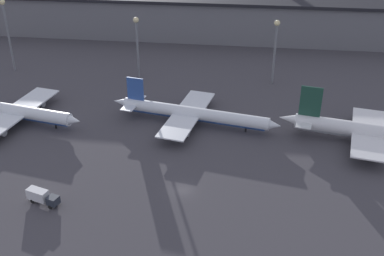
{
  "coord_description": "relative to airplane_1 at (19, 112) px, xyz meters",
  "views": [
    {
      "loc": [
        12.51,
        -83.22,
        62.04
      ],
      "look_at": [
        -0.1,
        17.0,
        6.0
      ],
      "focal_mm": 45.0,
      "sensor_mm": 36.0,
      "label": 1
    }
  ],
  "objects": [
    {
      "name": "terminal_building",
      "position": [
        48.17,
        84.03,
        5.1
      ],
      "size": [
        213.44,
        31.79,
        16.33
      ],
      "color": "slate",
      "rests_on": "ground"
    },
    {
      "name": "lamp_post_0",
      "position": [
        -17.89,
        35.04,
        12.31
      ],
      "size": [
        1.8,
        1.8,
        24.13
      ],
      "color": "slate",
      "rests_on": "ground"
    },
    {
      "name": "lamp_post_2",
      "position": [
        68.42,
        35.04,
        10.34
      ],
      "size": [
        1.8,
        1.8,
        20.6
      ],
      "color": "slate",
      "rests_on": "ground"
    },
    {
      "name": "ground",
      "position": [
        48.17,
        -25.16,
        -3.11
      ],
      "size": [
        600.0,
        600.0,
        0.0
      ],
      "primitive_type": "plane",
      "color": "#423F44"
    },
    {
      "name": "airplane_3",
      "position": [
        92.99,
        -0.33,
        0.34
      ],
      "size": [
        48.3,
        27.49,
        13.54
      ],
      "rotation": [
        0.0,
        0.0,
        -0.19
      ],
      "color": "white",
      "rests_on": "ground"
    },
    {
      "name": "airplane_2",
      "position": [
        46.57,
        5.01,
        -0.1
      ],
      "size": [
        46.72,
        29.66,
        11.25
      ],
      "rotation": [
        0.0,
        0.0,
        -0.19
      ],
      "color": "white",
      "rests_on": "ground"
    },
    {
      "name": "service_vehicle_0",
      "position": [
        20.02,
        -33.17,
        -1.39
      ],
      "size": [
        7.5,
        4.16,
        3.01
      ],
      "rotation": [
        0.0,
        0.0,
        -0.31
      ],
      "color": "#282D38",
      "rests_on": "ground"
    },
    {
      "name": "airplane_1",
      "position": [
        0.0,
        0.0,
        0.0
      ],
      "size": [
        36.9,
        32.34,
        11.99
      ],
      "rotation": [
        0.0,
        0.0,
        -0.19
      ],
      "color": "white",
      "rests_on": "ground"
    },
    {
      "name": "lamp_post_1",
      "position": [
        25.07,
        35.04,
        9.97
      ],
      "size": [
        1.8,
        1.8,
        19.95
      ],
      "color": "slate",
      "rests_on": "ground"
    }
  ]
}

